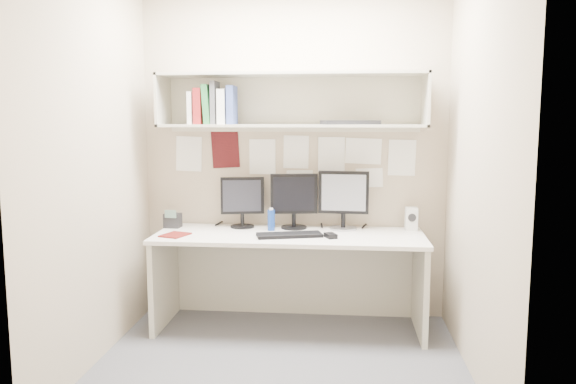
# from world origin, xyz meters

# --- Properties ---
(floor) EXTENTS (2.40, 2.00, 0.01)m
(floor) POSITION_xyz_m (0.00, 0.00, 0.00)
(floor) COLOR #4E4E53
(floor) RESTS_ON ground
(wall_back) EXTENTS (2.40, 0.02, 2.60)m
(wall_back) POSITION_xyz_m (0.00, 1.00, 1.30)
(wall_back) COLOR tan
(wall_back) RESTS_ON ground
(wall_front) EXTENTS (2.40, 0.02, 2.60)m
(wall_front) POSITION_xyz_m (0.00, -1.00, 1.30)
(wall_front) COLOR tan
(wall_front) RESTS_ON ground
(wall_left) EXTENTS (0.02, 2.00, 2.60)m
(wall_left) POSITION_xyz_m (-1.20, 0.00, 1.30)
(wall_left) COLOR tan
(wall_left) RESTS_ON ground
(wall_right) EXTENTS (0.02, 2.00, 2.60)m
(wall_right) POSITION_xyz_m (1.20, 0.00, 1.30)
(wall_right) COLOR tan
(wall_right) RESTS_ON ground
(desk) EXTENTS (2.00, 0.70, 0.73)m
(desk) POSITION_xyz_m (0.00, 0.65, 0.37)
(desk) COLOR silver
(desk) RESTS_ON floor
(overhead_hutch) EXTENTS (2.00, 0.38, 0.40)m
(overhead_hutch) POSITION_xyz_m (0.00, 0.86, 1.72)
(overhead_hutch) COLOR beige
(overhead_hutch) RESTS_ON wall_back
(pinned_papers) EXTENTS (1.92, 0.01, 0.48)m
(pinned_papers) POSITION_xyz_m (0.00, 0.99, 1.25)
(pinned_papers) COLOR white
(pinned_papers) RESTS_ON wall_back
(monitor_left) EXTENTS (0.34, 0.19, 0.40)m
(monitor_left) POSITION_xyz_m (-0.39, 0.87, 0.95)
(monitor_left) COLOR black
(monitor_left) RESTS_ON desk
(monitor_center) EXTENTS (0.37, 0.20, 0.43)m
(monitor_center) POSITION_xyz_m (0.01, 0.87, 0.97)
(monitor_center) COLOR black
(monitor_center) RESTS_ON desk
(monitor_right) EXTENTS (0.39, 0.21, 0.45)m
(monitor_right) POSITION_xyz_m (0.40, 0.87, 0.98)
(monitor_right) COLOR #A5A5AA
(monitor_right) RESTS_ON desk
(keyboard) EXTENTS (0.50, 0.28, 0.02)m
(keyboard) POSITION_xyz_m (0.01, 0.55, 0.74)
(keyboard) COLOR black
(keyboard) RESTS_ON desk
(mouse) EXTENTS (0.10, 0.12, 0.03)m
(mouse) POSITION_xyz_m (0.31, 0.53, 0.75)
(mouse) COLOR black
(mouse) RESTS_ON desk
(speaker) EXTENTS (0.09, 0.10, 0.18)m
(speaker) POSITION_xyz_m (0.92, 0.87, 0.82)
(speaker) COLOR silver
(speaker) RESTS_ON desk
(blue_bottle) EXTENTS (0.06, 0.06, 0.17)m
(blue_bottle) POSITION_xyz_m (-0.15, 0.75, 0.81)
(blue_bottle) COLOR navy
(blue_bottle) RESTS_ON desk
(maroon_notebook) EXTENTS (0.22, 0.24, 0.01)m
(maroon_notebook) POSITION_xyz_m (-0.83, 0.50, 0.74)
(maroon_notebook) COLOR #5F1310
(maroon_notebook) RESTS_ON desk
(desk_phone) EXTENTS (0.13, 0.12, 0.15)m
(desk_phone) POSITION_xyz_m (-0.94, 0.80, 0.79)
(desk_phone) COLOR black
(desk_phone) RESTS_ON desk
(book_stack) EXTENTS (0.35, 0.20, 0.32)m
(book_stack) POSITION_xyz_m (-0.59, 0.76, 1.68)
(book_stack) COLOR white
(book_stack) RESTS_ON overhead_hutch
(hutch_tray) EXTENTS (0.46, 0.31, 0.03)m
(hutch_tray) POSITION_xyz_m (0.44, 0.78, 1.56)
(hutch_tray) COLOR black
(hutch_tray) RESTS_ON overhead_hutch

